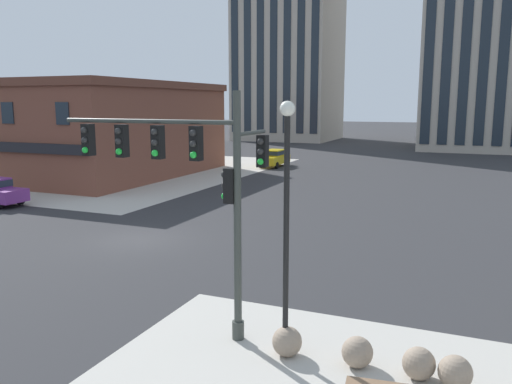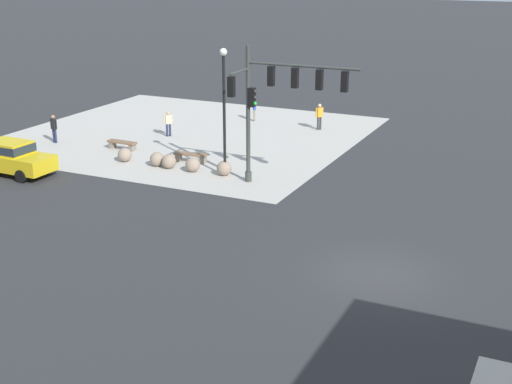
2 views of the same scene
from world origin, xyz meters
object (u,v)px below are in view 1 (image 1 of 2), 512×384
object	(u,v)px
bollard_sphere_curb_d	(455,372)
car_main_northbound_far	(274,157)
street_lamp_corner_near	(286,204)
bollard_sphere_curb_c	(419,363)
traffic_signal_main	(194,176)
bollard_sphere_curb_a	(287,341)
bollard_sphere_curb_b	(357,352)

from	to	relation	value
bollard_sphere_curb_d	car_main_northbound_far	world-z (taller)	car_main_northbound_far
bollard_sphere_curb_d	street_lamp_corner_near	distance (m)	5.28
street_lamp_corner_near	bollard_sphere_curb_c	bearing A→B (deg)	1.63
car_main_northbound_far	traffic_signal_main	bearing A→B (deg)	-72.41
traffic_signal_main	street_lamp_corner_near	world-z (taller)	traffic_signal_main
bollard_sphere_curb_d	street_lamp_corner_near	xyz separation A→B (m)	(-3.97, 0.00, 3.48)
car_main_northbound_far	bollard_sphere_curb_a	bearing A→B (deg)	-68.67
bollard_sphere_curb_d	car_main_northbound_far	distance (m)	40.71
bollard_sphere_curb_d	car_main_northbound_far	size ratio (longest dim) A/B	0.17
bollard_sphere_curb_a	car_main_northbound_far	size ratio (longest dim) A/B	0.17
traffic_signal_main	bollard_sphere_curb_a	xyz separation A→B (m)	(2.85, -0.53, -3.93)
bollard_sphere_curb_c	car_main_northbound_far	distance (m)	40.28
bollard_sphere_curb_b	car_main_northbound_far	xyz separation A→B (m)	(-15.96, 36.34, 0.54)
bollard_sphere_curb_a	car_main_northbound_far	world-z (taller)	car_main_northbound_far
bollard_sphere_curb_b	traffic_signal_main	bearing A→B (deg)	174.85
bollard_sphere_curb_b	car_main_northbound_far	bearing A→B (deg)	113.71
traffic_signal_main	bollard_sphere_curb_c	world-z (taller)	traffic_signal_main
bollard_sphere_curb_a	street_lamp_corner_near	xyz separation A→B (m)	(-0.06, 0.03, 3.48)
street_lamp_corner_near	bollard_sphere_curb_a	bearing A→B (deg)	-25.77
bollard_sphere_curb_b	bollard_sphere_curb_c	xyz separation A→B (m)	(1.40, 0.00, 0.00)
bollard_sphere_curb_a	bollard_sphere_curb_c	size ratio (longest dim) A/B	1.00
bollard_sphere_curb_d	traffic_signal_main	bearing A→B (deg)	175.72
traffic_signal_main	bollard_sphere_curb_c	bearing A→B (deg)	-3.94
bollard_sphere_curb_b	street_lamp_corner_near	distance (m)	3.91
traffic_signal_main	bollard_sphere_curb_c	size ratio (longest dim) A/B	8.73
car_main_northbound_far	street_lamp_corner_near	bearing A→B (deg)	-68.74
bollard_sphere_curb_c	bollard_sphere_curb_d	size ratio (longest dim) A/B	1.00
bollard_sphere_curb_b	car_main_northbound_far	distance (m)	39.69
bollard_sphere_curb_c	bollard_sphere_curb_d	world-z (taller)	same
traffic_signal_main	bollard_sphere_curb_a	distance (m)	4.88
traffic_signal_main	street_lamp_corner_near	bearing A→B (deg)	-10.24
traffic_signal_main	bollard_sphere_curb_c	xyz separation A→B (m)	(5.98, -0.41, -3.93)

